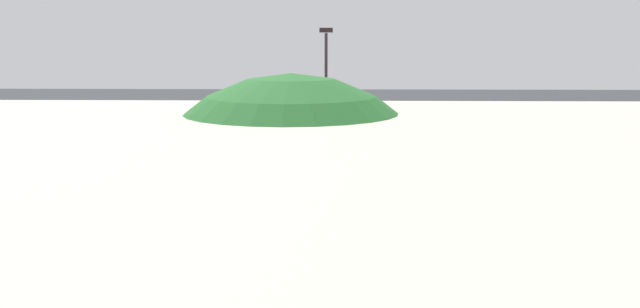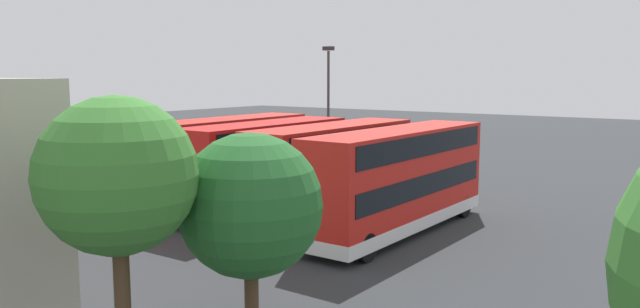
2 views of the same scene
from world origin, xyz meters
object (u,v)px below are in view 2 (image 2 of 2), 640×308
Objects in this scene: bus_single_deck_fifth at (183,166)px; bus_double_decker_third at (267,165)px; bus_double_decker_near_end at (399,177)px; bus_single_deck_sixth at (127,163)px; car_hatchback_silver at (421,165)px; lamp_post_tall at (328,106)px; bus_double_decker_second at (333,169)px; bus_double_decker_fourth at (221,158)px.

bus_double_decker_third is at bearing 172.09° from bus_single_deck_fifth.
bus_single_deck_sixth is (18.06, 0.59, -0.83)m from bus_double_decker_near_end.
bus_double_decker_near_end is 1.04× the size of bus_single_deck_fifth.
bus_double_decker_near_end is 1.01× the size of bus_single_deck_sixth.
car_hatchback_silver is 0.49× the size of lamp_post_tall.
lamp_post_tall is at bearing -53.78° from bus_double_decker_second.
bus_single_deck_fifth is 1.32× the size of lamp_post_tall.
bus_single_deck_sixth is 1.36× the size of lamp_post_tall.
lamp_post_tall is (2.90, 7.11, 4.29)m from car_hatchback_silver.
bus_double_decker_near_end is at bearing -178.12° from bus_single_deck_sixth.
lamp_post_tall reaches higher than bus_double_decker_near_end.
bus_double_decker_second is 0.93× the size of bus_single_deck_fifth.
bus_double_decker_third is 0.89× the size of bus_single_deck_sixth.
bus_single_deck_fifth is at bearing -7.91° from bus_double_decker_third.
bus_double_decker_near_end is 0.99× the size of bus_double_decker_fourth.
bus_double_decker_near_end is 1.38× the size of lamp_post_tall.
lamp_post_tall reaches higher than bus_double_decker_second.
lamp_post_tall reaches higher than bus_single_deck_fifth.
bus_single_deck_sixth is (3.73, 1.07, 0.00)m from bus_single_deck_fifth.
bus_double_decker_second is 0.89× the size of bus_double_decker_fourth.
bus_single_deck_sixth is at bearing 43.02° from lamp_post_tall.
bus_single_deck_fifth is 9.54m from lamp_post_tall.
lamp_post_tall is at bearing -125.58° from bus_single_deck_fifth.
lamp_post_tall is at bearing 67.80° from car_hatchback_silver.
car_hatchback_silver is at bearing -112.20° from lamp_post_tall.
bus_double_decker_fourth is 8.28m from lamp_post_tall.
bus_double_decker_second is at bearing 178.81° from bus_single_deck_fifth.
bus_double_decker_fourth is (3.67, -0.55, 0.00)m from bus_double_decker_third.
bus_double_decker_near_end is at bearing 112.77° from car_hatchback_silver.
bus_single_deck_sixth is at bearing 52.55° from car_hatchback_silver.
bus_double_decker_near_end is at bearing 176.00° from bus_double_decker_second.
bus_double_decker_second is (3.66, -0.26, -0.00)m from bus_double_decker_near_end.
bus_double_decker_near_end is at bearing 179.87° from bus_double_decker_fourth.
car_hatchback_silver is (6.23, -14.85, -1.75)m from bus_double_decker_near_end.
bus_double_decker_near_end reaches higher than car_hatchback_silver.
bus_single_deck_sixth is at bearing 4.83° from bus_double_decker_fourth.
bus_double_decker_near_end and bus_double_decker_second have the same top height.
bus_double_decker_third reaches higher than bus_single_deck_fifth.
bus_single_deck_fifth is (3.55, -0.45, -0.83)m from bus_double_decker_fourth.
bus_double_decker_fourth is at bearing -0.13° from bus_double_decker_near_end.
bus_double_decker_third is 8.88m from lamp_post_tall.
lamp_post_tall is at bearing -102.02° from bus_double_decker_fourth.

